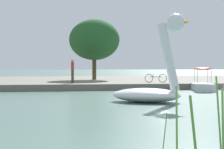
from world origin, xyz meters
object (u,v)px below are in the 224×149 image
bicycle_parked (156,78)px  pedal_boat_red (203,84)px  person_on_path (73,70)px  swan_boat (152,82)px  tree_sapling_by_fence (94,40)px

bicycle_parked → pedal_boat_red: bearing=-55.4°
person_on_path → swan_boat: bearing=-71.0°
pedal_boat_red → person_on_path: (-8.88, 2.96, 0.97)m
pedal_boat_red → tree_sapling_by_fence: bearing=122.6°
pedal_boat_red → bicycle_parked: (-2.39, 3.46, 0.32)m
swan_boat → pedal_boat_red: size_ratio=1.58×
swan_boat → tree_sapling_by_fence: tree_sapling_by_fence is taller
tree_sapling_by_fence → person_on_path: tree_sapling_by_fence is taller
tree_sapling_by_fence → person_on_path: (-2.26, -7.37, -2.85)m
person_on_path → pedal_boat_red: bearing=-18.4°
pedal_boat_red → bicycle_parked: bearing=124.6°
swan_boat → pedal_boat_red: swan_boat is taller
swan_boat → bicycle_parked: (3.03, 10.51, -0.15)m
pedal_boat_red → tree_sapling_by_fence: 12.85m
swan_boat → bicycle_parked: size_ratio=2.34×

